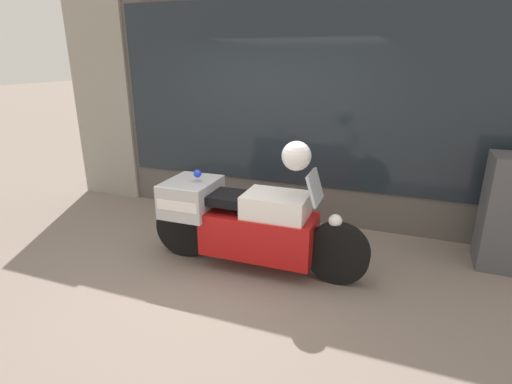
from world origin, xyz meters
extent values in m
plane|color=gray|center=(0.00, 0.00, 0.00)|extent=(60.00, 60.00, 0.00)
cube|color=#56514C|center=(0.00, 2.00, 1.71)|extent=(6.89, 0.40, 3.42)
cube|color=gray|center=(-2.92, 2.03, 1.71)|extent=(1.06, 0.55, 3.42)
cube|color=#1E262D|center=(0.50, 1.79, 1.76)|extent=(5.60, 0.02, 2.42)
cube|color=slate|center=(0.46, 2.01, 0.28)|extent=(5.38, 0.30, 0.55)
cube|color=silver|center=(0.46, 2.15, 1.29)|extent=(5.38, 0.02, 1.53)
cube|color=beige|center=(0.46, 2.01, 2.05)|extent=(5.38, 0.30, 0.03)
cube|color=#B7B2A8|center=(-1.24, 2.01, 2.09)|extent=(0.18, 0.04, 0.05)
cube|color=black|center=(0.46, 2.01, 2.09)|extent=(0.18, 0.04, 0.05)
cube|color=#195623|center=(2.16, 2.01, 2.09)|extent=(0.18, 0.04, 0.05)
cube|color=orange|center=(-0.81, 1.94, 0.69)|extent=(0.19, 0.02, 0.27)
cube|color=yellow|center=(1.72, 1.94, 0.69)|extent=(0.19, 0.02, 0.27)
cylinder|color=black|center=(1.20, 0.31, 0.33)|extent=(0.66, 0.15, 0.66)
cylinder|color=black|center=(-0.61, 0.29, 0.33)|extent=(0.66, 0.15, 0.66)
cube|color=#B71414|center=(0.34, 0.30, 0.42)|extent=(1.24, 0.56, 0.47)
cube|color=white|center=(0.53, 0.31, 0.76)|extent=(0.68, 0.50, 0.27)
cube|color=black|center=(0.06, 0.30, 0.78)|extent=(0.72, 0.42, 0.10)
cube|color=#B7B7BC|center=(-0.47, 0.29, 0.74)|extent=(0.55, 0.67, 0.38)
cube|color=white|center=(-0.47, 0.29, 0.74)|extent=(0.49, 0.67, 0.11)
cube|color=#B2BCC6|center=(0.94, 0.31, 1.01)|extent=(0.13, 0.38, 0.31)
sphere|color=white|center=(1.16, 0.31, 0.68)|extent=(0.14, 0.14, 0.14)
sphere|color=blue|center=(-0.38, 0.29, 1.02)|extent=(0.09, 0.09, 0.09)
sphere|color=white|center=(0.73, 0.31, 1.32)|extent=(0.30, 0.30, 0.30)
camera|label=1|loc=(1.74, -3.43, 2.25)|focal=28.00mm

